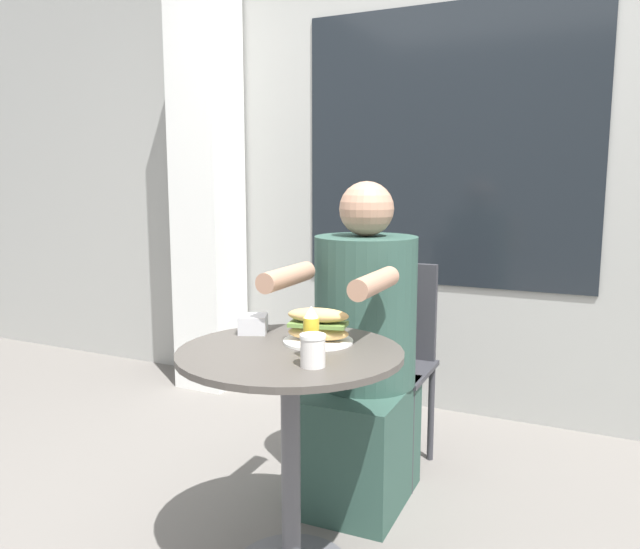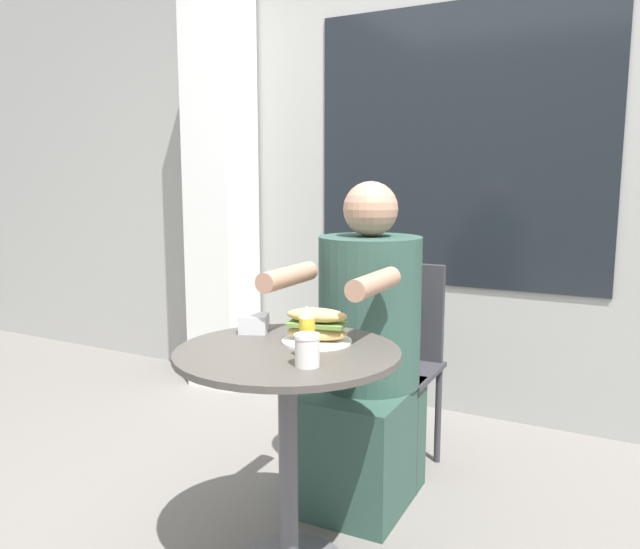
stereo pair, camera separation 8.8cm
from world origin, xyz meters
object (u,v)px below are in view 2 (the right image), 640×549
(drink_cup, at_px, (307,350))
(condiment_bottle, at_px, (307,333))
(cafe_table, at_px, (288,412))
(seated_diner, at_px, (365,367))
(sandwich_on_plate, at_px, (317,327))
(diner_chair, at_px, (398,346))

(drink_cup, distance_m, condiment_bottle, 0.08)
(drink_cup, bearing_deg, condiment_bottle, 119.90)
(cafe_table, distance_m, drink_cup, 0.30)
(cafe_table, xyz_separation_m, drink_cup, (0.14, -0.12, 0.24))
(seated_diner, relative_size, sandwich_on_plate, 5.57)
(cafe_table, height_order, diner_chair, diner_chair)
(diner_chair, bearing_deg, condiment_bottle, 93.61)
(condiment_bottle, bearing_deg, drink_cup, -60.10)
(sandwich_on_plate, bearing_deg, drink_cup, -67.19)
(cafe_table, height_order, seated_diner, seated_diner)
(condiment_bottle, bearing_deg, sandwich_on_plate, 109.69)
(cafe_table, height_order, drink_cup, drink_cup)
(diner_chair, xyz_separation_m, condiment_bottle, (0.09, -0.95, 0.28))
(cafe_table, distance_m, condiment_bottle, 0.29)
(diner_chair, relative_size, drink_cup, 9.72)
(diner_chair, bearing_deg, cafe_table, 87.75)
(seated_diner, bearing_deg, drink_cup, 98.82)
(cafe_table, distance_m, diner_chair, 0.90)
(cafe_table, relative_size, sandwich_on_plate, 3.30)
(cafe_table, distance_m, sandwich_on_plate, 0.27)
(sandwich_on_plate, height_order, condiment_bottle, condiment_bottle)
(cafe_table, height_order, condiment_bottle, condiment_bottle)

